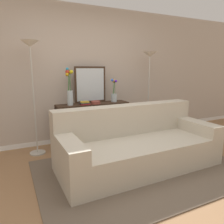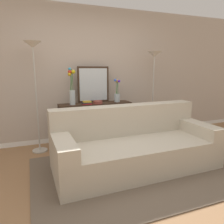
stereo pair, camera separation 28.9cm
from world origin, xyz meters
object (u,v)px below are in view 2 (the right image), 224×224
(wall_mirror, at_px, (93,85))
(book_stack, at_px, (87,103))
(console_table, at_px, (96,116))
(couch, at_px, (134,147))
(fruit_bowl, at_px, (98,102))
(vase_short_flowers, at_px, (117,94))
(book_row_under_console, at_px, (79,142))
(vase_tall_flowers, at_px, (72,90))
(floor_lamp_right, at_px, (154,71))
(floor_lamp_left, at_px, (34,67))

(wall_mirror, distance_m, book_stack, 0.42)
(console_table, bearing_deg, couch, -79.11)
(couch, xyz_separation_m, book_stack, (-0.42, 1.13, 0.51))
(fruit_bowl, relative_size, book_stack, 0.91)
(console_table, xyz_separation_m, vase_short_flowers, (0.44, 0.00, 0.40))
(console_table, distance_m, book_row_under_console, 0.59)
(wall_mirror, height_order, book_stack, wall_mirror)
(fruit_bowl, bearing_deg, vase_tall_flowers, 170.93)
(floor_lamp_right, relative_size, fruit_bowl, 10.25)
(floor_lamp_right, bearing_deg, console_table, 176.93)
(couch, xyz_separation_m, console_table, (-0.23, 1.20, 0.24))
(book_row_under_console, bearing_deg, fruit_bowl, -14.89)
(console_table, bearing_deg, book_stack, -159.60)
(console_table, height_order, wall_mirror, wall_mirror)
(couch, relative_size, console_table, 1.71)
(couch, height_order, fruit_bowl, couch)
(book_stack, bearing_deg, couch, -69.61)
(floor_lamp_right, bearing_deg, book_stack, -179.80)
(floor_lamp_left, bearing_deg, vase_tall_flowers, 4.19)
(wall_mirror, distance_m, book_row_under_console, 1.13)
(couch, distance_m, book_stack, 1.30)
(couch, xyz_separation_m, book_row_under_console, (-0.57, 1.20, -0.25))
(floor_lamp_left, height_order, floor_lamp_right, floor_lamp_left)
(console_table, bearing_deg, wall_mirror, 89.12)
(wall_mirror, bearing_deg, console_table, -90.88)
(couch, bearing_deg, vase_short_flowers, 79.94)
(floor_lamp_left, bearing_deg, vase_short_flowers, 2.65)
(wall_mirror, relative_size, fruit_bowl, 3.97)
(floor_lamp_right, relative_size, vase_tall_flowers, 2.66)
(vase_short_flowers, relative_size, fruit_bowl, 2.62)
(console_table, xyz_separation_m, wall_mirror, (0.00, 0.13, 0.59))
(vase_short_flowers, bearing_deg, book_row_under_console, -179.68)
(vase_tall_flowers, relative_size, book_stack, 3.49)
(floor_lamp_left, height_order, fruit_bowl, floor_lamp_left)
(book_row_under_console, bearing_deg, floor_lamp_right, -2.41)
(vase_tall_flowers, bearing_deg, book_stack, -11.03)
(couch, bearing_deg, fruit_bowl, 100.92)
(floor_lamp_left, bearing_deg, floor_lamp_right, 0.00)
(book_stack, bearing_deg, wall_mirror, 46.68)
(wall_mirror, xyz_separation_m, vase_short_flowers, (0.44, -0.13, -0.19))
(vase_short_flowers, distance_m, fruit_bowl, 0.45)
(floor_lamp_left, bearing_deg, couch, -41.31)
(wall_mirror, height_order, book_row_under_console, wall_mirror)
(vase_short_flowers, bearing_deg, book_stack, -173.28)
(floor_lamp_right, height_order, book_stack, floor_lamp_right)
(floor_lamp_right, relative_size, wall_mirror, 2.58)
(book_stack, distance_m, book_row_under_console, 0.78)
(wall_mirror, distance_m, vase_tall_flowers, 0.48)
(floor_lamp_right, xyz_separation_m, book_stack, (-1.40, -0.00, -0.57))
(floor_lamp_right, bearing_deg, fruit_bowl, -178.62)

